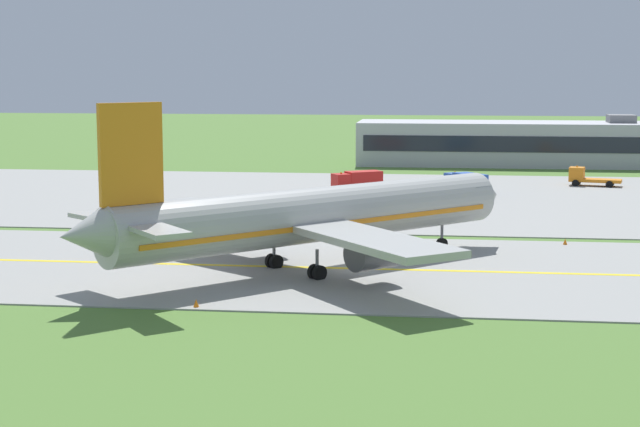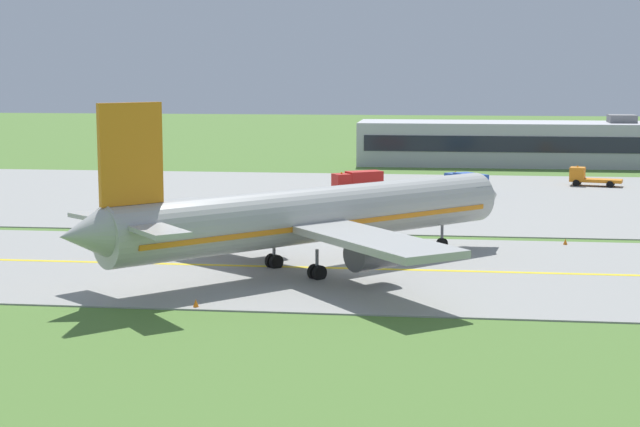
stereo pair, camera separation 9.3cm
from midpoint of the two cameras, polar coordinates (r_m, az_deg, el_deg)
name	(u,v)px [view 1 (the left image)]	position (r m, az deg, el deg)	size (l,w,h in m)	color
ground_plane	(352,270)	(75.43, 1.75, -3.18)	(500.00, 500.00, 0.00)	#517A33
taxiway_strip	(352,269)	(75.42, 1.75, -3.14)	(240.00, 28.00, 0.10)	gray
apron_pad	(473,199)	(116.62, 8.58, 0.80)	(140.00, 52.00, 0.10)	gray
taxiway_centreline	(352,268)	(75.41, 1.75, -3.10)	(220.00, 0.60, 0.01)	yellow
airplane_lead	(311,216)	(73.99, -0.52, -0.15)	(31.09, 31.37, 12.70)	#ADADA8
service_truck_baggage	(587,177)	(132.52, 14.74, 1.99)	(6.70, 3.54, 2.59)	orange
service_truck_fuel	(357,180)	(121.41, 2.09, 1.88)	(6.19, 4.89, 2.60)	red
service_truck_catering	(466,182)	(120.77, 8.17, 1.77)	(5.20, 6.05, 2.60)	#264CA5
terminal_building	(544,144)	(159.76, 12.48, 3.85)	(56.98, 12.41, 7.82)	#B2B2B7
traffic_cone_near_edge	(196,304)	(63.84, -7.02, -5.06)	(0.44, 0.44, 0.60)	orange
traffic_cone_mid_edge	(565,242)	(87.93, 13.58, -1.58)	(0.44, 0.44, 0.60)	orange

